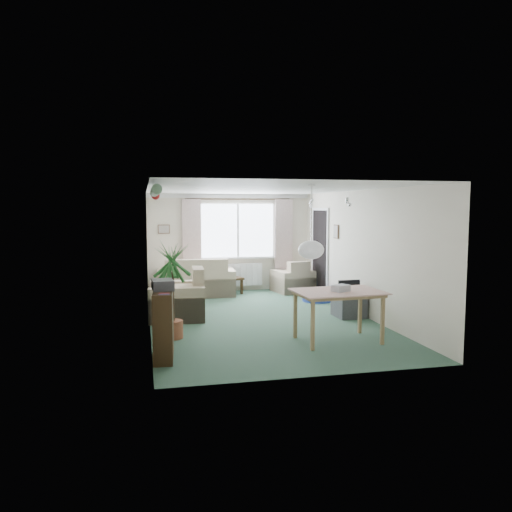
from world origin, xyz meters
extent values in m
plane|color=#31523F|center=(0.00, 0.00, 0.00)|extent=(6.50, 6.50, 0.00)
cube|color=white|center=(0.20, 3.23, 1.50)|extent=(1.80, 0.03, 1.30)
cube|color=black|center=(0.20, 3.15, 2.27)|extent=(2.60, 0.03, 0.03)
cube|color=beige|center=(-0.95, 3.13, 1.27)|extent=(0.45, 0.08, 2.00)
cube|color=beige|center=(1.35, 3.13, 1.27)|extent=(0.45, 0.08, 2.00)
cube|color=white|center=(0.20, 3.19, 0.40)|extent=(1.20, 0.10, 0.55)
cube|color=black|center=(1.99, 2.20, 1.00)|extent=(0.03, 0.95, 2.00)
sphere|color=white|center=(0.20, -2.30, 1.48)|extent=(0.36, 0.36, 0.36)
cylinder|color=#196626|center=(-1.92, -2.30, 2.28)|extent=(1.60, 1.60, 0.12)
sphere|color=silver|center=(1.30, 0.90, 2.22)|extent=(0.20, 0.20, 0.20)
sphere|color=silver|center=(1.60, -0.30, 2.22)|extent=(0.20, 0.20, 0.20)
cube|color=brown|center=(-1.60, 3.23, 1.55)|extent=(0.28, 0.03, 0.22)
cube|color=brown|center=(1.98, 1.20, 1.55)|extent=(0.03, 0.24, 0.30)
cube|color=#B8AC8B|center=(-0.89, 2.75, 0.45)|extent=(1.84, 1.06, 0.89)
cube|color=#B6A98A|center=(1.48, 2.73, 0.39)|extent=(1.01, 0.97, 0.78)
cube|color=beige|center=(-1.50, 0.41, 0.47)|extent=(1.06, 1.11, 0.94)
cube|color=black|center=(-0.24, 2.75, 0.20)|extent=(0.99, 0.75, 0.40)
cube|color=brown|center=(-0.26, 2.70, 0.48)|extent=(0.12, 0.03, 0.16)
cube|color=black|center=(-1.84, -2.09, 0.47)|extent=(0.32, 0.79, 0.94)
cube|color=#38383D|center=(-1.84, -2.00, 1.01)|extent=(0.31, 0.37, 0.14)
cylinder|color=#23581E|center=(-1.65, -1.04, 0.77)|extent=(0.80, 0.80, 1.54)
cube|color=#987B53|center=(0.83, -1.78, 0.39)|extent=(1.28, 0.89, 0.77)
cube|color=silver|center=(0.85, -1.83, 0.83)|extent=(0.30, 0.27, 0.12)
cube|color=#3E3E43|center=(1.70, -0.18, 0.26)|extent=(0.52, 0.57, 0.51)
cylinder|color=navy|center=(1.65, 1.43, 0.07)|extent=(0.79, 0.79, 0.13)
camera|label=1|loc=(-2.08, -8.89, 2.07)|focal=35.00mm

